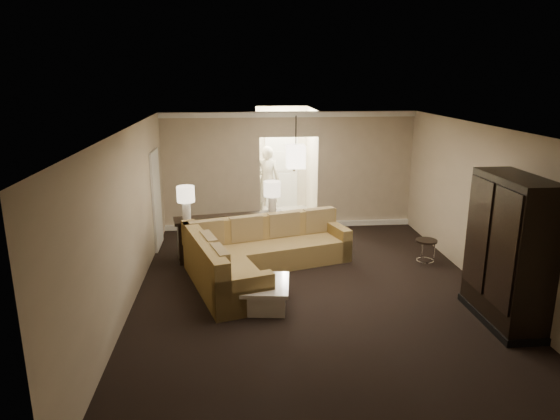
{
  "coord_description": "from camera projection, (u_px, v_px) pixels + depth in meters",
  "views": [
    {
      "loc": [
        -1.28,
        -7.71,
        3.62
      ],
      "look_at": [
        -0.47,
        1.2,
        1.19
      ],
      "focal_mm": 32.0,
      "sensor_mm": 36.0,
      "label": 1
    }
  ],
  "objects": [
    {
      "name": "sectional_sofa",
      "position": [
        257.0,
        255.0,
        9.29
      ],
      "size": [
        3.34,
        3.24,
        0.95
      ],
      "rotation": [
        0.0,
        0.0,
        0.29
      ],
      "color": "brown",
      "rests_on": "ground"
    },
    {
      "name": "table_lamp_right",
      "position": [
        272.0,
        192.0,
        10.15
      ],
      "size": [
        0.35,
        0.35,
        0.66
      ],
      "color": "white",
      "rests_on": "console_table"
    },
    {
      "name": "ceiling",
      "position": [
        317.0,
        130.0,
        7.73
      ],
      "size": [
        6.0,
        8.0,
        0.02
      ],
      "primitive_type": "cube",
      "color": "white",
      "rests_on": "wall_back"
    },
    {
      "name": "armoire",
      "position": [
        508.0,
        254.0,
        7.33
      ],
      "size": [
        0.67,
        1.56,
        2.24
      ],
      "color": "black",
      "rests_on": "ground"
    },
    {
      "name": "foyer",
      "position": [
        284.0,
        165.0,
        13.26
      ],
      "size": [
        1.44,
        2.02,
        2.8
      ],
      "color": "beige",
      "rests_on": "ground"
    },
    {
      "name": "console_table",
      "position": [
        231.0,
        233.0,
        10.13
      ],
      "size": [
        2.3,
        0.9,
        0.87
      ],
      "rotation": [
        0.0,
        0.0,
        0.18
      ],
      "color": "black",
      "rests_on": "ground"
    },
    {
      "name": "wall_front",
      "position": [
        390.0,
        344.0,
        4.26
      ],
      "size": [
        6.0,
        0.04,
        2.8
      ],
      "primitive_type": "cube",
      "color": "#C8B597",
      "rests_on": "ground"
    },
    {
      "name": "person",
      "position": [
        267.0,
        177.0,
        13.17
      ],
      "size": [
        0.81,
        0.62,
        2.03
      ],
      "primitive_type": "imported",
      "rotation": [
        0.0,
        0.0,
        2.95
      ],
      "color": "beige",
      "rests_on": "ground"
    },
    {
      "name": "side_door",
      "position": [
        157.0,
        200.0,
        10.63
      ],
      "size": [
        0.05,
        0.9,
        2.1
      ],
      "primitive_type": "cube",
      "color": "white",
      "rests_on": "ground"
    },
    {
      "name": "table_lamp_left",
      "position": [
        186.0,
        197.0,
        9.7
      ],
      "size": [
        0.35,
        0.35,
        0.66
      ],
      "color": "white",
      "rests_on": "console_table"
    },
    {
      "name": "drink_table",
      "position": [
        426.0,
        247.0,
        9.74
      ],
      "size": [
        0.41,
        0.41,
        0.52
      ],
      "rotation": [
        0.0,
        0.0,
        -0.31
      ],
      "color": "black",
      "rests_on": "ground"
    },
    {
      "name": "wall_right",
      "position": [
        492.0,
        212.0,
        8.36
      ],
      "size": [
        0.04,
        8.0,
        2.8
      ],
      "primitive_type": "cube",
      "color": "#C8B597",
      "rests_on": "ground"
    },
    {
      "name": "pendant_light",
      "position": [
        296.0,
        156.0,
        10.55
      ],
      "size": [
        0.38,
        0.38,
        1.09
      ],
      "color": "black",
      "rests_on": "ceiling"
    },
    {
      "name": "wall_left",
      "position": [
        127.0,
        221.0,
        7.84
      ],
      "size": [
        0.04,
        8.0,
        2.8
      ],
      "primitive_type": "cube",
      "color": "#C8B597",
      "rests_on": "ground"
    },
    {
      "name": "ground",
      "position": [
        314.0,
        295.0,
        8.47
      ],
      "size": [
        8.0,
        8.0,
        0.0
      ],
      "primitive_type": "plane",
      "color": "black",
      "rests_on": "ground"
    },
    {
      "name": "wall_back",
      "position": [
        289.0,
        171.0,
        11.95
      ],
      "size": [
        6.0,
        0.04,
        2.8
      ],
      "primitive_type": "cube",
      "color": "#C8B597",
      "rests_on": "ground"
    },
    {
      "name": "baseboard",
      "position": [
        289.0,
        225.0,
        12.25
      ],
      "size": [
        6.0,
        0.1,
        0.12
      ],
      "primitive_type": "cube",
      "color": "white",
      "rests_on": "ground"
    },
    {
      "name": "crown_molding",
      "position": [
        290.0,
        114.0,
        11.55
      ],
      "size": [
        6.0,
        0.1,
        0.12
      ],
      "primitive_type": "cube",
      "color": "white",
      "rests_on": "wall_back"
    },
    {
      "name": "coffee_table",
      "position": [
        258.0,
        294.0,
        8.06
      ],
      "size": [
        1.09,
        1.09,
        0.41
      ],
      "rotation": [
        0.0,
        0.0,
        -0.12
      ],
      "color": "beige",
      "rests_on": "ground"
    }
  ]
}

